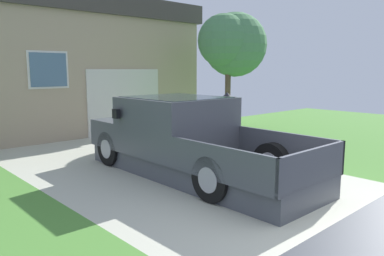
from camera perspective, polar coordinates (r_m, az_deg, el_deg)
The scene contains 5 objects.
pickup_truck at distance 8.21m, azimuth -1.67°, elevation -1.67°, with size 2.12×5.48×1.65m.
person_with_hat at distance 8.95m, azimuth 5.27°, elevation 0.66°, with size 0.45×0.45×1.71m.
handbag at distance 9.00m, azimuth 6.26°, elevation -4.63°, with size 0.29×0.14×0.42m.
house_with_garage at distance 15.24m, azimuth -21.04°, elevation 8.89°, with size 10.38×5.95×4.73m.
front_yard_tree at distance 13.82m, azimuth 5.98°, elevation 12.61°, with size 2.66×2.30×4.26m.
Camera 1 is at (-5.11, -2.41, 2.24)m, focal length 35.17 mm.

